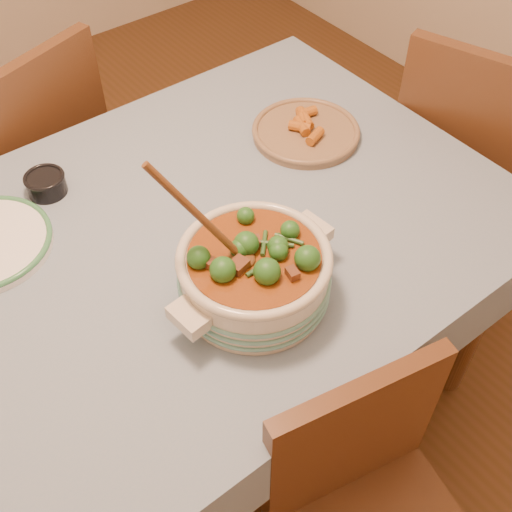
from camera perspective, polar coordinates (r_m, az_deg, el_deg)
The scene contains 8 objects.
floor at distance 2.08m, azimuth -6.02°, elevation -13.57°, with size 4.50×4.50×0.00m, color #4F3016.
dining_table at distance 1.54m, azimuth -7.96°, elevation -1.67°, with size 1.68×1.08×0.76m.
stew_casserole at distance 1.31m, azimuth -0.19°, elevation -1.29°, with size 0.40×0.34×0.37m.
condiment_bowl at distance 1.65m, azimuth -18.19°, elevation 6.20°, with size 0.11×0.11×0.05m.
fried_plate at distance 1.75m, azimuth 4.46°, elevation 11.08°, with size 0.34×0.34×0.05m.
chair_far at distance 2.16m, azimuth -19.00°, elevation 7.99°, with size 0.54×0.54×0.92m.
chair_near at distance 1.46m, azimuth 10.03°, elevation -21.45°, with size 0.46×0.46×0.83m.
chair_right at distance 2.11m, azimuth 18.64°, elevation 7.96°, with size 0.57×0.57×0.96m.
Camera 1 is at (-0.43, -0.91, 1.83)m, focal length 45.00 mm.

